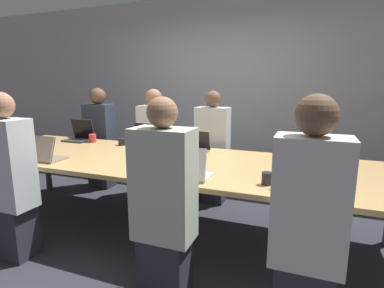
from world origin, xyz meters
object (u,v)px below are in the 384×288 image
(laptop_near_right, at_px, (307,180))
(stapler, at_px, (148,159))
(laptop_near_midright, at_px, (189,169))
(cup_far_center, at_px, (169,147))
(person_far_midleft, at_px, (155,145))
(person_far_center, at_px, (212,150))
(person_near_right, at_px, (308,224))
(bottle_near_left, at_px, (33,147))
(person_near_left, at_px, (9,180))
(cup_near_right, at_px, (267,178))
(person_near_midright, at_px, (164,206))
(laptop_near_left, at_px, (43,154))
(cup_far_midleft, at_px, (122,142))
(person_far_left, at_px, (100,140))
(laptop_far_left, at_px, (80,134))
(laptop_far_center, at_px, (194,145))
(cup_near_left, at_px, (24,154))
(cup_far_left, at_px, (93,138))
(laptop_far_midleft, at_px, (145,139))

(laptop_near_right, height_order, stapler, laptop_near_right)
(laptop_near_midright, xyz_separation_m, cup_far_center, (-0.58, 0.86, -0.04))
(person_far_midleft, bearing_deg, laptop_near_right, -34.43)
(laptop_near_midright, height_order, person_far_center, person_far_center)
(person_near_right, relative_size, bottle_near_left, 6.54)
(person_far_midleft, relative_size, person_near_left, 1.00)
(cup_near_right, xyz_separation_m, person_near_midright, (-0.60, -0.48, -0.12))
(person_far_midleft, bearing_deg, person_near_left, -103.75)
(person_near_midright, bearing_deg, cup_far_center, -66.00)
(cup_near_right, relative_size, person_near_midright, 0.07)
(person_near_midright, height_order, laptop_near_left, person_near_midright)
(cup_near_right, distance_m, bottle_near_left, 2.35)
(person_far_center, height_order, cup_far_center, person_far_center)
(cup_far_midleft, bearing_deg, person_far_left, 146.52)
(laptop_near_midright, bearing_deg, laptop_far_left, -27.54)
(person_far_left, relative_size, laptop_far_center, 4.19)
(cup_near_right, relative_size, cup_far_midleft, 1.05)
(person_far_center, distance_m, cup_near_left, 2.06)
(person_near_midright, bearing_deg, cup_near_right, -141.46)
(person_far_center, distance_m, bottle_near_left, 1.99)
(laptop_near_right, bearing_deg, stapler, -11.77)
(person_near_midright, height_order, person_far_center, same)
(person_near_midright, distance_m, person_near_left, 1.44)
(person_far_left, xyz_separation_m, cup_far_center, (1.33, -0.51, 0.09))
(cup_far_midleft, height_order, laptop_near_left, laptop_near_left)
(person_far_left, bearing_deg, laptop_near_left, -73.68)
(person_far_center, xyz_separation_m, cup_far_midleft, (-0.99, -0.47, 0.11))
(laptop_near_left, xyz_separation_m, cup_near_left, (-0.26, 0.00, -0.03))
(cup_far_midleft, distance_m, person_near_left, 1.35)
(cup_far_center, bearing_deg, laptop_far_center, 10.20)
(person_near_right, relative_size, stapler, 9.34)
(person_far_center, bearing_deg, bottle_near_left, -140.30)
(laptop_near_left, distance_m, cup_near_left, 0.26)
(laptop_near_right, bearing_deg, person_near_right, 91.74)
(cup_far_left, height_order, stapler, cup_far_left)
(person_far_left, bearing_deg, person_near_left, -75.62)
(cup_near_right, bearing_deg, laptop_near_right, -1.31)
(person_near_left, bearing_deg, cup_far_midleft, -99.27)
(cup_far_left, height_order, cup_far_midleft, cup_far_left)
(laptop_far_midleft, height_order, cup_far_midleft, laptop_far_midleft)
(cup_far_center, xyz_separation_m, laptop_far_midleft, (-0.39, 0.16, 0.04))
(person_near_right, xyz_separation_m, laptop_near_left, (-2.38, 0.40, 0.12))
(person_near_midright, height_order, laptop_far_midleft, person_near_midright)
(person_near_midright, relative_size, stapler, 9.16)
(cup_far_center, relative_size, cup_far_midleft, 1.00)
(cup_near_right, bearing_deg, person_near_right, -58.02)
(person_far_center, bearing_deg, cup_far_left, -162.75)
(person_near_midright, height_order, person_far_midleft, person_far_midleft)
(person_near_midright, relative_size, laptop_far_center, 4.11)
(cup_far_left, bearing_deg, person_far_center, 17.25)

